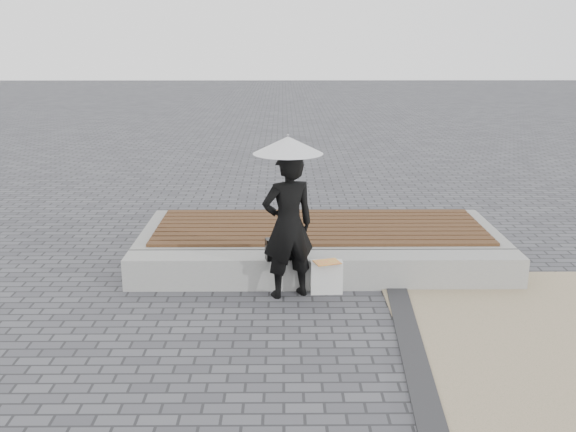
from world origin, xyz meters
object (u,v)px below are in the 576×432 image
object	(u,v)px
woman	(288,225)
parasol	(288,145)
handbag	(281,249)
canvas_tote	(326,277)
seating_ledge	(325,270)

from	to	relation	value
woman	parasol	bearing A→B (deg)	94.98
parasol	handbag	bearing A→B (deg)	113.28
woman	canvas_tote	xyz separation A→B (m)	(0.47, 0.09, -0.68)
seating_ledge	handbag	distance (m)	0.66
canvas_tote	parasol	bearing A→B (deg)	-171.64
parasol	handbag	world-z (taller)	parasol
parasol	handbag	size ratio (longest dim) A/B	2.72
woman	handbag	bearing A→B (deg)	-88.30
handbag	canvas_tote	bearing A→B (deg)	-24.19
woman	canvas_tote	bearing A→B (deg)	168.74
seating_ledge	handbag	xyz separation A→B (m)	(-0.55, -0.16, 0.33)
seating_ledge	parasol	bearing A→B (deg)	-142.93
seating_ledge	parasol	world-z (taller)	parasol
woman	parasol	distance (m)	0.96
canvas_tote	seating_ledge	bearing A→B (deg)	89.22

